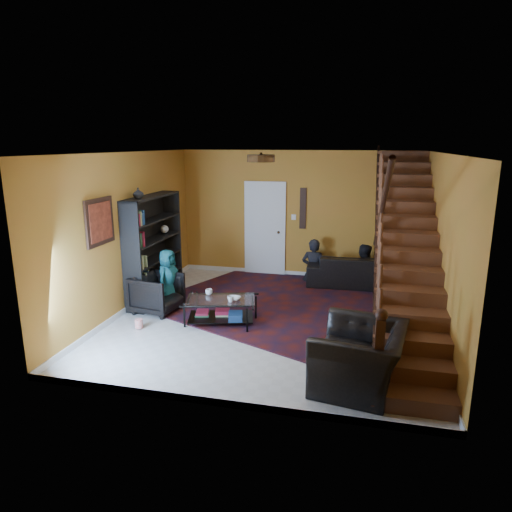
{
  "coord_description": "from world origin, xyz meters",
  "views": [
    {
      "loc": [
        1.45,
        -7.2,
        2.96
      ],
      "look_at": [
        -0.36,
        0.4,
        1.01
      ],
      "focal_mm": 32.0,
      "sensor_mm": 36.0,
      "label": 1
    }
  ],
  "objects_px": {
    "bookshelf": "(154,250)",
    "sofa": "(363,271)",
    "coffee_table": "(221,309)",
    "armchair_left": "(157,293)",
    "armchair_right": "(359,357)"
  },
  "relations": [
    {
      "from": "armchair_left",
      "to": "armchair_right",
      "type": "relative_size",
      "value": 0.64
    },
    {
      "from": "armchair_right",
      "to": "coffee_table",
      "type": "height_order",
      "value": "armchair_right"
    },
    {
      "from": "armchair_left",
      "to": "coffee_table",
      "type": "bearing_deg",
      "value": -92.56
    },
    {
      "from": "armchair_right",
      "to": "bookshelf",
      "type": "bearing_deg",
      "value": -113.33
    },
    {
      "from": "bookshelf",
      "to": "sofa",
      "type": "height_order",
      "value": "bookshelf"
    },
    {
      "from": "bookshelf",
      "to": "armchair_left",
      "type": "relative_size",
      "value": 2.62
    },
    {
      "from": "armchair_left",
      "to": "armchair_right",
      "type": "height_order",
      "value": "armchair_right"
    },
    {
      "from": "coffee_table",
      "to": "sofa",
      "type": "bearing_deg",
      "value": 49.26
    },
    {
      "from": "bookshelf",
      "to": "coffee_table",
      "type": "distance_m",
      "value": 2.01
    },
    {
      "from": "armchair_left",
      "to": "armchair_right",
      "type": "xyz_separation_m",
      "value": [
        3.55,
        -1.8,
        0.04
      ]
    },
    {
      "from": "bookshelf",
      "to": "sofa",
      "type": "distance_m",
      "value": 4.31
    },
    {
      "from": "sofa",
      "to": "coffee_table",
      "type": "relative_size",
      "value": 1.83
    },
    {
      "from": "bookshelf",
      "to": "sofa",
      "type": "xyz_separation_m",
      "value": [
        3.9,
        1.7,
        -0.63
      ]
    },
    {
      "from": "armchair_left",
      "to": "armchair_right",
      "type": "distance_m",
      "value": 3.98
    },
    {
      "from": "sofa",
      "to": "armchair_left",
      "type": "xyz_separation_m",
      "value": [
        -3.55,
        -2.4,
        0.01
      ]
    }
  ]
}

